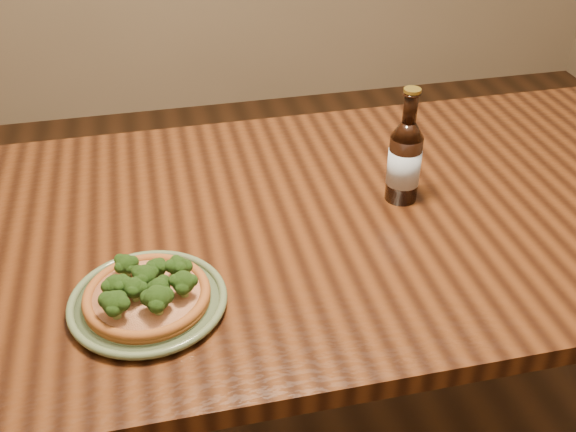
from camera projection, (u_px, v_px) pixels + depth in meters
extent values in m
cube|color=#46220F|center=(354.00, 217.00, 1.40)|extent=(1.60, 0.90, 0.04)
cylinder|color=#46220F|center=(39.00, 289.00, 1.78)|extent=(0.07, 0.07, 0.71)
cylinder|color=#46220F|center=(539.00, 219.00, 2.05)|extent=(0.07, 0.07, 0.71)
cylinder|color=#566847|center=(148.00, 303.00, 1.14)|extent=(0.25, 0.25, 0.01)
torus|color=#566847|center=(148.00, 300.00, 1.14)|extent=(0.27, 0.27, 0.01)
torus|color=#566847|center=(148.00, 301.00, 1.14)|extent=(0.21, 0.21, 0.01)
cylinder|color=#955221|center=(147.00, 298.00, 1.13)|extent=(0.21, 0.21, 0.01)
torus|color=#955221|center=(147.00, 295.00, 1.13)|extent=(0.21, 0.21, 0.02)
cylinder|color=#DDBE87|center=(147.00, 295.00, 1.13)|extent=(0.18, 0.18, 0.01)
sphere|color=#2F561B|center=(183.00, 282.00, 1.11)|extent=(0.04, 0.04, 0.04)
sphere|color=#2F561B|center=(145.00, 276.00, 1.12)|extent=(0.05, 0.05, 0.04)
sphere|color=#2F561B|center=(178.00, 266.00, 1.14)|extent=(0.05, 0.05, 0.04)
sphere|color=#2F561B|center=(157.00, 298.00, 1.07)|extent=(0.04, 0.04, 0.04)
sphere|color=#2F561B|center=(160.00, 288.00, 1.10)|extent=(0.05, 0.05, 0.03)
sphere|color=#2F561B|center=(134.00, 288.00, 1.10)|extent=(0.04, 0.04, 0.03)
sphere|color=#2F561B|center=(126.00, 264.00, 1.15)|extent=(0.05, 0.05, 0.03)
sphere|color=#2F561B|center=(157.00, 268.00, 1.14)|extent=(0.05, 0.05, 0.03)
sphere|color=#2F561B|center=(116.00, 285.00, 1.10)|extent=(0.05, 0.05, 0.04)
sphere|color=#2F561B|center=(114.00, 303.00, 1.06)|extent=(0.05, 0.05, 0.04)
cylinder|color=black|center=(404.00, 168.00, 1.38)|extent=(0.07, 0.07, 0.15)
cone|color=black|center=(408.00, 130.00, 1.33)|extent=(0.07, 0.07, 0.03)
cylinder|color=black|center=(411.00, 107.00, 1.30)|extent=(0.03, 0.03, 0.06)
torus|color=black|center=(412.00, 94.00, 1.28)|extent=(0.04, 0.04, 0.01)
cylinder|color=#A58C33|center=(412.00, 90.00, 1.28)|extent=(0.03, 0.03, 0.01)
cylinder|color=silver|center=(404.00, 166.00, 1.38)|extent=(0.07, 0.07, 0.08)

